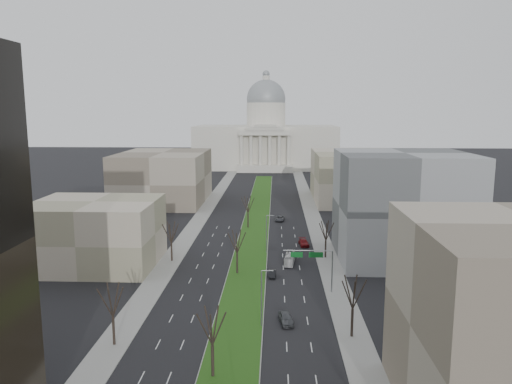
% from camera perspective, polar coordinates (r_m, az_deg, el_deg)
% --- Properties ---
extents(ground, '(600.00, 600.00, 0.00)m').
position_cam_1_polar(ground, '(142.10, -0.11, -4.15)').
color(ground, black).
rests_on(ground, ground).
extents(median, '(8.00, 222.03, 0.20)m').
position_cam_1_polar(median, '(141.09, -0.12, -4.20)').
color(median, '#999993').
rests_on(median, ground).
extents(sidewalk_left, '(5.00, 330.00, 0.15)m').
position_cam_1_polar(sidewalk_left, '(120.09, -9.05, -6.79)').
color(sidewalk_left, gray).
rests_on(sidewalk_left, ground).
extents(sidewalk_right, '(5.00, 330.00, 0.15)m').
position_cam_1_polar(sidewalk_right, '(118.39, 7.94, -7.00)').
color(sidewalk_right, gray).
rests_on(sidewalk_right, ground).
extents(capitol, '(80.00, 46.00, 55.00)m').
position_cam_1_polar(capitol, '(288.14, 1.14, 6.05)').
color(capitol, beige).
rests_on(capitol, ground).
extents(building_beige_left, '(26.00, 22.00, 14.00)m').
position_cam_1_polar(building_beige_left, '(113.18, -17.88, -4.51)').
color(building_beige_left, tan).
rests_on(building_beige_left, ground).
extents(building_grey_right, '(28.00, 26.00, 24.00)m').
position_cam_1_polar(building_grey_right, '(115.56, 16.39, -1.62)').
color(building_grey_right, '#585B5D').
rests_on(building_grey_right, ground).
extents(building_far_left, '(30.00, 40.00, 18.00)m').
position_cam_1_polar(building_far_left, '(184.23, -10.53, 1.68)').
color(building_far_left, gray).
rests_on(building_far_left, ground).
extents(building_far_right, '(30.00, 40.00, 18.00)m').
position_cam_1_polar(building_far_right, '(186.92, 11.27, 1.77)').
color(building_far_right, tan).
rests_on(building_far_right, ground).
extents(tree_left_mid, '(5.40, 5.40, 9.72)m').
position_cam_1_polar(tree_left_mid, '(74.71, -16.12, -11.65)').
color(tree_left_mid, black).
rests_on(tree_left_mid, ground).
extents(tree_left_far, '(5.28, 5.28, 9.50)m').
position_cam_1_polar(tree_left_far, '(111.66, -9.68, -4.45)').
color(tree_left_far, black).
rests_on(tree_left_far, ground).
extents(tree_right_mid, '(5.52, 5.52, 9.94)m').
position_cam_1_polar(tree_right_mid, '(75.63, 11.04, -11.05)').
color(tree_right_mid, black).
rests_on(tree_right_mid, ground).
extents(tree_right_far, '(5.04, 5.04, 9.07)m').
position_cam_1_polar(tree_right_far, '(113.81, 8.01, -4.31)').
color(tree_right_far, black).
rests_on(tree_right_far, ground).
extents(tree_median_a, '(5.40, 5.40, 9.72)m').
position_cam_1_polar(tree_median_a, '(64.20, -5.04, -14.89)').
color(tree_median_a, black).
rests_on(tree_median_a, ground).
extents(tree_median_b, '(5.40, 5.40, 9.72)m').
position_cam_1_polar(tree_median_b, '(101.79, -2.18, -5.60)').
color(tree_median_b, black).
rests_on(tree_median_b, ground).
extents(tree_median_c, '(5.40, 5.40, 9.72)m').
position_cam_1_polar(tree_median_c, '(140.71, -0.92, -1.37)').
color(tree_median_c, black).
rests_on(tree_median_c, ground).
extents(streetlamp_median_b, '(1.90, 0.20, 9.16)m').
position_cam_1_polar(streetlamp_median_b, '(78.43, 0.67, -11.95)').
color(streetlamp_median_b, gray).
rests_on(streetlamp_median_b, ground).
extents(streetlamp_median_c, '(1.90, 0.20, 9.16)m').
position_cam_1_polar(streetlamp_median_c, '(116.58, 1.23, -4.76)').
color(streetlamp_median_c, gray).
rests_on(streetlamp_median_c, ground).
extents(mast_arm_signs, '(9.12, 0.24, 8.09)m').
position_cam_1_polar(mast_arm_signs, '(92.48, 7.04, -7.80)').
color(mast_arm_signs, gray).
rests_on(mast_arm_signs, ground).
extents(car_grey_near, '(2.76, 5.18, 1.68)m').
position_cam_1_polar(car_grey_near, '(81.27, 3.43, -14.20)').
color(car_grey_near, '#424449').
rests_on(car_grey_near, ground).
extents(car_black, '(1.50, 4.05, 1.32)m').
position_cam_1_polar(car_black, '(101.94, 1.87, -9.30)').
color(car_black, black).
rests_on(car_black, ground).
extents(car_red, '(2.69, 5.48, 1.53)m').
position_cam_1_polar(car_red, '(124.68, 5.48, -5.77)').
color(car_red, maroon).
rests_on(car_red, ground).
extents(car_grey_far, '(2.95, 5.50, 1.47)m').
position_cam_1_polar(car_grey_far, '(151.23, 2.74, -3.04)').
color(car_grey_far, '#4B4C53').
rests_on(car_grey_far, ground).
extents(box_van, '(2.75, 8.20, 2.24)m').
position_cam_1_polar(box_van, '(110.49, 3.89, -7.57)').
color(box_van, silver).
rests_on(box_van, ground).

